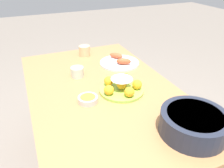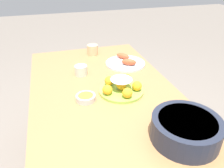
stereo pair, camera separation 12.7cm
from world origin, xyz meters
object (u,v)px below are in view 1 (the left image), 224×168
object	(u,v)px
seafood_platter	(120,62)
cup_far	(85,51)
cup_near	(77,72)
dining_table	(103,102)
cake_plate	(122,86)
serving_bowl	(193,123)
sauce_bowl	(88,99)

from	to	relation	value
seafood_platter	cup_far	bearing A→B (deg)	-142.37
seafood_platter	cup_near	size ratio (longest dim) A/B	3.46
dining_table	seafood_platter	xyz separation A→B (m)	(-0.29, 0.25, 0.11)
cake_plate	seafood_platter	bearing A→B (deg)	156.89
seafood_platter	cake_plate	bearing A→B (deg)	-23.11
serving_bowl	seafood_platter	xyz separation A→B (m)	(-0.80, 0.02, -0.04)
cup_far	seafood_platter	bearing A→B (deg)	37.63
sauce_bowl	cup_far	world-z (taller)	cup_far
cake_plate	cup_far	bearing A→B (deg)	-176.39
cake_plate	cup_far	world-z (taller)	cake_plate
cake_plate	dining_table	bearing A→B (deg)	-127.75
cup_near	serving_bowl	bearing A→B (deg)	24.15
cake_plate	cup_near	world-z (taller)	cake_plate
seafood_platter	cup_far	size ratio (longest dim) A/B	3.30
cup_near	seafood_platter	bearing A→B (deg)	103.18
dining_table	cup_near	size ratio (longest dim) A/B	16.81
dining_table	sauce_bowl	xyz separation A→B (m)	(0.10, -0.12, 0.12)
cake_plate	serving_bowl	xyz separation A→B (m)	(0.44, 0.14, 0.02)
cup_near	cup_far	xyz separation A→B (m)	(-0.33, 0.15, 0.01)
cake_plate	sauce_bowl	world-z (taller)	cake_plate
sauce_bowl	serving_bowl	bearing A→B (deg)	40.34
seafood_platter	dining_table	bearing A→B (deg)	-40.09
cup_near	cup_far	world-z (taller)	cup_far
cake_plate	sauce_bowl	xyz separation A→B (m)	(0.03, -0.21, -0.02)
seafood_platter	sauce_bowl	bearing A→B (deg)	-43.35
sauce_bowl	cup_far	size ratio (longest dim) A/B	1.23
dining_table	serving_bowl	bearing A→B (deg)	23.97
dining_table	cup_far	size ratio (longest dim) A/B	16.03
dining_table	cake_plate	xyz separation A→B (m)	(0.07, 0.09, 0.13)
cake_plate	cup_near	bearing A→B (deg)	-146.33
serving_bowl	seafood_platter	size ratio (longest dim) A/B	1.01
seafood_platter	cup_far	distance (m)	0.32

